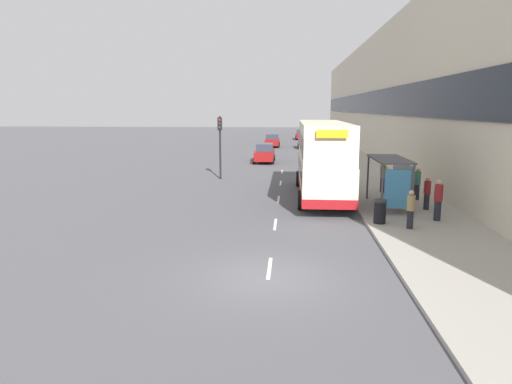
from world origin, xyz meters
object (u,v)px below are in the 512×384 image
car_0 (306,141)px  pedestrian_4 (438,200)px  pedestrian_1 (383,176)px  car_1 (272,141)px  car_3 (265,153)px  pedestrian_3 (427,193)px  litter_bin (380,211)px  car_2 (302,134)px  bus_shelter (394,174)px  pedestrian_at_shelter (417,183)px  traffic_light_far_kerb (220,137)px  double_decker_bus_near (323,158)px  pedestrian_2 (411,209)px

car_0 → pedestrian_4: pedestrian_4 is taller
pedestrian_1 → pedestrian_4: pedestrian_4 is taller
car_1 → car_0: bearing=160.2°
car_3 → pedestrian_3: (9.16, -20.51, 0.11)m
pedestrian_4 → litter_bin: 2.77m
car_2 → pedestrian_1: 48.03m
bus_shelter → pedestrian_4: bus_shelter is taller
pedestrian_at_shelter → traffic_light_far_kerb: (-11.97, 7.36, 2.02)m
bus_shelter → litter_bin: size_ratio=4.00×
car_3 → double_decker_bus_near: bearing=104.0°
pedestrian_1 → traffic_light_far_kerb: (-10.57, 5.15, 1.98)m
car_1 → bus_shelter: bearing=101.3°
pedestrian_at_shelter → traffic_light_far_kerb: 14.19m
car_0 → litter_bin: size_ratio=4.06×
pedestrian_3 → bus_shelter: bearing=172.6°
bus_shelter → pedestrian_1: 4.60m
car_2 → litter_bin: bearing=-87.9°
traffic_light_far_kerb → litter_bin: bearing=-55.1°
double_decker_bus_near → car_0: (0.14, 32.66, -1.39)m
car_0 → car_1: size_ratio=1.04×
bus_shelter → traffic_light_far_kerb: traffic_light_far_kerb is taller
car_0 → car_1: 4.62m
car_2 → pedestrian_at_shelter: bearing=-84.3°
pedestrian_1 → car_2: bearing=94.3°
bus_shelter → double_decker_bus_near: 4.66m
double_decker_bus_near → pedestrian_at_shelter: 5.33m
double_decker_bus_near → pedestrian_3: (4.90, -3.47, -1.31)m
car_2 → car_3: bearing=-97.7°
litter_bin → bus_shelter: bearing=68.8°
car_3 → pedestrian_4: 24.49m
car_0 → litter_bin: car_0 is taller
pedestrian_3 → pedestrian_4: (-0.18, -2.27, 0.11)m
traffic_light_far_kerb → pedestrian_2: bearing=-53.7°
double_decker_bus_near → litter_bin: double_decker_bus_near is taller
bus_shelter → pedestrian_3: bus_shelter is taller
pedestrian_1 → pedestrian_3: size_ratio=1.13×
pedestrian_3 → pedestrian_1: bearing=104.4°
double_decker_bus_near → traffic_light_far_kerb: bearing=137.1°
car_2 → pedestrian_3: pedestrian_3 is taller
litter_bin → pedestrian_3: bearing=46.2°
double_decker_bus_near → litter_bin: 6.93m
bus_shelter → car_0: bus_shelter is taller
double_decker_bus_near → pedestrian_2: 8.00m
pedestrian_at_shelter → pedestrian_2: 6.57m
pedestrian_3 → double_decker_bus_near: bearing=144.7°
pedestrian_1 → car_3: bearing=116.7°
bus_shelter → pedestrian_at_shelter: bearing=52.0°
car_3 → pedestrian_2: bearing=107.0°
car_2 → car_0: bearing=-89.7°
pedestrian_4 → car_1: bearing=102.6°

